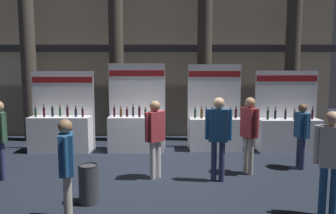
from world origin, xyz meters
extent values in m
plane|color=black|center=(0.00, 0.00, 0.00)|extent=(24.46, 24.46, 0.00)
cube|color=tan|center=(0.00, 4.42, 2.86)|extent=(12.23, 0.25, 5.72)
cube|color=#2D2D33|center=(0.00, 4.12, 3.15)|extent=(12.23, 0.20, 0.24)
cylinder|color=#51473D|center=(-4.43, 3.54, 2.57)|extent=(0.48, 0.48, 5.14)
cylinder|color=#51473D|center=(-1.48, 3.54, 2.57)|extent=(0.48, 0.48, 5.14)
cylinder|color=#51473D|center=(1.48, 3.54, 2.57)|extent=(0.48, 0.48, 5.14)
cylinder|color=#51473D|center=(4.43, 3.54, 2.57)|extent=(0.48, 0.48, 5.14)
cube|color=white|center=(-2.91, 1.97, 0.52)|extent=(1.77, 0.60, 1.04)
cube|color=white|center=(-2.91, 2.31, 1.18)|extent=(1.85, 0.04, 2.37)
cube|color=maroon|center=(-2.91, 2.29, 2.11)|extent=(1.80, 0.01, 0.18)
cylinder|color=#19381E|center=(-3.60, 1.91, 1.16)|extent=(0.06, 0.06, 0.24)
cylinder|color=#19381E|center=(-3.60, 1.91, 1.32)|extent=(0.03, 0.03, 0.07)
cylinder|color=red|center=(-3.60, 1.91, 1.36)|extent=(0.03, 0.03, 0.02)
cylinder|color=black|center=(-3.36, 1.93, 1.18)|extent=(0.07, 0.07, 0.27)
cylinder|color=black|center=(-3.36, 1.93, 1.36)|extent=(0.03, 0.03, 0.08)
cylinder|color=black|center=(-3.36, 1.93, 1.41)|extent=(0.03, 0.03, 0.02)
cylinder|color=black|center=(-3.14, 2.00, 1.18)|extent=(0.07, 0.07, 0.26)
cylinder|color=black|center=(-3.14, 2.00, 1.34)|extent=(0.03, 0.03, 0.06)
cylinder|color=gold|center=(-3.14, 2.00, 1.38)|extent=(0.03, 0.03, 0.02)
cylinder|color=#19381E|center=(-2.92, 2.03, 1.17)|extent=(0.06, 0.06, 0.25)
cylinder|color=#19381E|center=(-2.92, 2.03, 1.33)|extent=(0.03, 0.03, 0.08)
cylinder|color=red|center=(-2.92, 2.03, 1.38)|extent=(0.03, 0.03, 0.02)
cylinder|color=black|center=(-2.69, 1.97, 1.17)|extent=(0.07, 0.07, 0.26)
cylinder|color=black|center=(-2.69, 1.97, 1.35)|extent=(0.03, 0.03, 0.09)
cylinder|color=gold|center=(-2.69, 1.97, 1.40)|extent=(0.03, 0.03, 0.02)
cylinder|color=black|center=(-2.45, 2.00, 1.15)|extent=(0.07, 0.07, 0.22)
cylinder|color=black|center=(-2.45, 2.00, 1.31)|extent=(0.03, 0.03, 0.09)
cylinder|color=gold|center=(-2.45, 2.00, 1.36)|extent=(0.03, 0.03, 0.02)
cylinder|color=black|center=(-2.23, 1.93, 1.16)|extent=(0.07, 0.07, 0.24)
cylinder|color=black|center=(-2.23, 1.93, 1.32)|extent=(0.03, 0.03, 0.07)
cylinder|color=gold|center=(-2.23, 1.93, 1.36)|extent=(0.03, 0.03, 0.02)
cube|color=white|center=(-0.68, 2.00, 0.52)|extent=(1.62, 0.60, 1.04)
cube|color=white|center=(-0.68, 2.34, 1.30)|extent=(1.70, 0.04, 2.60)
cube|color=maroon|center=(-0.68, 2.31, 2.30)|extent=(1.65, 0.01, 0.18)
cylinder|color=black|center=(-1.32, 2.00, 1.17)|extent=(0.06, 0.06, 0.26)
cylinder|color=black|center=(-1.32, 2.00, 1.34)|extent=(0.03, 0.03, 0.08)
cylinder|color=gold|center=(-1.32, 2.00, 1.39)|extent=(0.03, 0.03, 0.02)
cylinder|color=#472D14|center=(-1.11, 1.92, 1.16)|extent=(0.07, 0.07, 0.23)
cylinder|color=#472D14|center=(-1.11, 1.92, 1.32)|extent=(0.03, 0.03, 0.08)
cylinder|color=red|center=(-1.11, 1.92, 1.37)|extent=(0.03, 0.03, 0.02)
cylinder|color=black|center=(-0.95, 2.01, 1.15)|extent=(0.07, 0.07, 0.22)
cylinder|color=black|center=(-0.95, 2.01, 1.30)|extent=(0.03, 0.03, 0.08)
cylinder|color=gold|center=(-0.95, 2.01, 1.35)|extent=(0.03, 0.03, 0.02)
cylinder|color=black|center=(-0.77, 2.05, 1.18)|extent=(0.06, 0.06, 0.28)
cylinder|color=black|center=(-0.77, 2.05, 1.36)|extent=(0.03, 0.03, 0.08)
cylinder|color=black|center=(-0.77, 2.05, 1.41)|extent=(0.03, 0.03, 0.02)
cylinder|color=black|center=(-0.58, 1.93, 1.18)|extent=(0.07, 0.07, 0.28)
cylinder|color=black|center=(-0.58, 1.93, 1.36)|extent=(0.03, 0.03, 0.07)
cylinder|color=gold|center=(-0.58, 1.93, 1.40)|extent=(0.03, 0.03, 0.02)
cylinder|color=#19381E|center=(-0.40, 1.94, 1.15)|extent=(0.07, 0.07, 0.23)
cylinder|color=#19381E|center=(-0.40, 1.94, 1.30)|extent=(0.03, 0.03, 0.06)
cylinder|color=gold|center=(-0.40, 1.94, 1.34)|extent=(0.03, 0.03, 0.02)
cylinder|color=#472D14|center=(-0.22, 1.94, 1.18)|extent=(0.06, 0.06, 0.27)
cylinder|color=#472D14|center=(-0.22, 1.94, 1.36)|extent=(0.03, 0.03, 0.09)
cylinder|color=gold|center=(-0.22, 1.94, 1.41)|extent=(0.03, 0.03, 0.02)
cylinder|color=black|center=(-0.06, 2.05, 1.15)|extent=(0.06, 0.06, 0.22)
cylinder|color=black|center=(-0.06, 2.05, 1.31)|extent=(0.03, 0.03, 0.09)
cylinder|color=black|center=(-0.06, 2.05, 1.36)|extent=(0.03, 0.03, 0.02)
cube|color=white|center=(1.68, 2.17, 0.48)|extent=(1.55, 0.60, 0.97)
cube|color=white|center=(1.68, 2.51, 1.29)|extent=(1.63, 0.04, 2.57)
cube|color=maroon|center=(1.68, 2.49, 2.28)|extent=(1.58, 0.01, 0.18)
cylinder|color=#19381E|center=(1.07, 2.22, 1.10)|extent=(0.07, 0.07, 0.27)
cylinder|color=#19381E|center=(1.07, 2.22, 1.27)|extent=(0.03, 0.03, 0.06)
cylinder|color=red|center=(1.07, 2.22, 1.31)|extent=(0.03, 0.03, 0.02)
cylinder|color=#472D14|center=(1.26, 2.15, 1.11)|extent=(0.07, 0.07, 0.28)
cylinder|color=#472D14|center=(1.26, 2.15, 1.28)|extent=(0.03, 0.03, 0.07)
cylinder|color=black|center=(1.26, 2.15, 1.32)|extent=(0.03, 0.03, 0.02)
cylinder|color=#472D14|center=(1.41, 2.23, 1.10)|extent=(0.06, 0.06, 0.26)
cylinder|color=#472D14|center=(1.41, 2.23, 1.27)|extent=(0.03, 0.03, 0.09)
cylinder|color=gold|center=(1.41, 2.23, 1.33)|extent=(0.03, 0.03, 0.02)
cylinder|color=black|center=(1.59, 2.23, 1.09)|extent=(0.07, 0.07, 0.25)
cylinder|color=black|center=(1.59, 2.23, 1.25)|extent=(0.03, 0.03, 0.07)
cylinder|color=black|center=(1.59, 2.23, 1.29)|extent=(0.03, 0.03, 0.02)
cylinder|color=black|center=(1.77, 2.17, 1.10)|extent=(0.07, 0.07, 0.25)
cylinder|color=black|center=(1.77, 2.17, 1.25)|extent=(0.03, 0.03, 0.07)
cylinder|color=gold|center=(1.77, 2.17, 1.30)|extent=(0.03, 0.03, 0.02)
cylinder|color=black|center=(1.93, 2.23, 1.08)|extent=(0.07, 0.07, 0.23)
cylinder|color=black|center=(1.93, 2.23, 1.23)|extent=(0.03, 0.03, 0.06)
cylinder|color=gold|center=(1.93, 2.23, 1.27)|extent=(0.03, 0.03, 0.02)
cylinder|color=black|center=(2.11, 2.08, 1.08)|extent=(0.07, 0.07, 0.23)
cylinder|color=black|center=(2.11, 2.08, 1.24)|extent=(0.03, 0.03, 0.09)
cylinder|color=black|center=(2.11, 2.08, 1.30)|extent=(0.03, 0.03, 0.02)
cylinder|color=black|center=(2.29, 2.18, 1.11)|extent=(0.07, 0.07, 0.28)
cylinder|color=black|center=(2.29, 2.18, 1.29)|extent=(0.03, 0.03, 0.08)
cylinder|color=gold|center=(2.29, 2.18, 1.34)|extent=(0.03, 0.03, 0.02)
cube|color=white|center=(3.83, 2.00, 0.48)|extent=(1.78, 0.60, 0.96)
cube|color=white|center=(3.83, 2.34, 1.19)|extent=(1.87, 0.04, 2.38)
cube|color=maroon|center=(3.83, 2.32, 2.15)|extent=(1.82, 0.01, 0.18)
cylinder|color=#19381E|center=(3.17, 1.94, 1.10)|extent=(0.07, 0.07, 0.27)
cylinder|color=#19381E|center=(3.17, 1.94, 1.28)|extent=(0.03, 0.03, 0.07)
cylinder|color=black|center=(3.17, 1.94, 1.32)|extent=(0.03, 0.03, 0.02)
cylinder|color=black|center=(3.43, 2.06, 1.09)|extent=(0.07, 0.07, 0.25)
cylinder|color=black|center=(3.43, 2.06, 1.26)|extent=(0.03, 0.03, 0.09)
cylinder|color=black|center=(3.43, 2.06, 1.32)|extent=(0.03, 0.03, 0.02)
cylinder|color=black|center=(3.71, 2.00, 1.09)|extent=(0.06, 0.06, 0.25)
cylinder|color=black|center=(3.71, 2.00, 1.25)|extent=(0.03, 0.03, 0.07)
cylinder|color=red|center=(3.71, 2.00, 1.29)|extent=(0.03, 0.03, 0.02)
cylinder|color=#472D14|center=(3.95, 1.92, 1.09)|extent=(0.07, 0.07, 0.24)
cylinder|color=#472D14|center=(3.95, 1.92, 1.25)|extent=(0.03, 0.03, 0.09)
cylinder|color=gold|center=(3.95, 1.92, 1.31)|extent=(0.03, 0.03, 0.02)
cylinder|color=#19381E|center=(4.23, 2.05, 1.10)|extent=(0.07, 0.07, 0.28)
cylinder|color=#19381E|center=(4.23, 2.05, 1.29)|extent=(0.03, 0.03, 0.09)
cylinder|color=black|center=(4.23, 2.05, 1.34)|extent=(0.03, 0.03, 0.02)
cylinder|color=black|center=(4.49, 1.98, 1.10)|extent=(0.06, 0.06, 0.28)
cylinder|color=black|center=(4.49, 1.98, 1.29)|extent=(0.03, 0.03, 0.09)
cylinder|color=black|center=(4.49, 1.98, 1.34)|extent=(0.03, 0.03, 0.02)
cylinder|color=#38383D|center=(-1.18, -1.68, 0.35)|extent=(0.36, 0.36, 0.69)
torus|color=black|center=(-1.18, -1.68, 0.71)|extent=(0.36, 0.36, 0.02)
cylinder|color=silver|center=(-0.09, -0.41, 0.42)|extent=(0.12, 0.12, 0.84)
cylinder|color=silver|center=(0.03, -0.30, 0.42)|extent=(0.12, 0.12, 0.84)
cube|color=maroon|center=(-0.03, -0.36, 1.18)|extent=(0.43, 0.42, 0.67)
sphere|color=#8C6647|center=(-0.03, -0.36, 1.63)|extent=(0.23, 0.23, 0.23)
cylinder|color=maroon|center=(-0.20, -0.52, 1.19)|extent=(0.08, 0.08, 0.63)
cylinder|color=maroon|center=(0.15, -0.19, 1.19)|extent=(0.08, 0.08, 0.63)
cylinder|color=#ADA393|center=(-1.30, -2.53, 0.40)|extent=(0.12, 0.12, 0.81)
cylinder|color=#ADA393|center=(-1.34, -2.37, 0.40)|extent=(0.12, 0.12, 0.81)
cube|color=navy|center=(-1.32, -2.45, 1.12)|extent=(0.31, 0.44, 0.64)
sphere|color=#8C6647|center=(-1.32, -2.45, 1.56)|extent=(0.22, 0.22, 0.22)
cylinder|color=navy|center=(-1.26, -2.69, 1.14)|extent=(0.08, 0.08, 0.61)
cylinder|color=navy|center=(-1.38, -2.22, 1.14)|extent=(0.08, 0.08, 0.61)
cylinder|color=navy|center=(-3.37, -0.48, 0.42)|extent=(0.12, 0.12, 0.84)
cylinder|color=navy|center=(-3.47, -0.37, 0.42)|extent=(0.12, 0.12, 0.84)
cylinder|color=#33563D|center=(-3.27, -0.60, 1.19)|extent=(0.08, 0.08, 0.63)
cylinder|color=#ADA393|center=(2.17, -0.11, 0.43)|extent=(0.12, 0.12, 0.86)
cylinder|color=#ADA393|center=(2.10, 0.03, 0.43)|extent=(0.12, 0.12, 0.86)
cube|color=maroon|center=(2.13, -0.04, 1.21)|extent=(0.38, 0.44, 0.68)
sphere|color=tan|center=(2.13, -0.04, 1.67)|extent=(0.24, 0.24, 0.24)
cylinder|color=maroon|center=(2.24, -0.24, 1.22)|extent=(0.08, 0.08, 0.65)
cylinder|color=maroon|center=(2.03, 0.17, 1.22)|extent=(0.08, 0.08, 0.65)
cylinder|color=navy|center=(3.52, 0.28, 0.39)|extent=(0.12, 0.12, 0.77)
cylinder|color=navy|center=(3.51, 0.44, 0.39)|extent=(0.12, 0.12, 0.77)
cube|color=navy|center=(3.51, 0.36, 1.08)|extent=(0.27, 0.35, 0.61)
sphere|color=brown|center=(3.51, 0.36, 1.49)|extent=(0.21, 0.21, 0.21)
cylinder|color=navy|center=(3.52, 0.15, 1.09)|extent=(0.08, 0.08, 0.58)
cylinder|color=navy|center=(3.50, 0.57, 1.09)|extent=(0.08, 0.08, 0.58)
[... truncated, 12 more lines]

